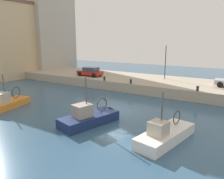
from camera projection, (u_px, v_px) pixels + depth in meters
water_surface at (114, 111)px, 20.91m from camera, size 80.00×80.00×0.00m
quay_wall at (158, 84)px, 30.29m from camera, size 9.00×56.00×1.20m
fishing_boat_white at (168, 138)px, 14.85m from camera, size 6.12×2.80×4.23m
fishing_boat_navy at (93, 121)px, 17.84m from camera, size 5.93×3.23×4.70m
fishing_boat_orange at (10, 106)px, 22.04m from camera, size 5.74×2.73×4.18m
parked_car_red at (90, 72)px, 33.35m from camera, size 1.88×3.88×1.35m
mooring_bollard_south at (198, 89)px, 23.56m from camera, size 0.28×0.28×0.55m
mooring_bollard_mid at (131, 81)px, 27.70m from camera, size 0.28×0.28×0.55m
mooring_bollard_north at (104, 78)px, 29.77m from camera, size 0.28×0.28×0.55m
quay_streetlamp at (166, 55)px, 30.47m from camera, size 0.36×0.36×4.83m
waterfront_building_west at (12, 40)px, 39.12m from camera, size 9.83×7.37×12.96m
waterfront_building_central at (45, 17)px, 43.48m from camera, size 9.78×7.50×21.97m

